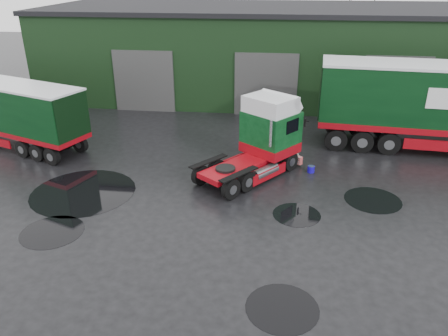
# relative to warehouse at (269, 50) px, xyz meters

# --- Properties ---
(ground) EXTENTS (100.00, 100.00, 0.00)m
(ground) POSITION_rel_warehouse_xyz_m (-2.00, -20.00, -3.16)
(ground) COLOR black
(warehouse) EXTENTS (32.40, 12.40, 6.30)m
(warehouse) POSITION_rel_warehouse_xyz_m (0.00, 0.00, 0.00)
(warehouse) COLOR black
(warehouse) RESTS_ON ground
(hero_tractor) EXTENTS (5.50, 6.04, 3.59)m
(hero_tractor) POSITION_rel_warehouse_xyz_m (-0.50, -15.50, -1.36)
(hero_tractor) COLOR #0B3E19
(hero_tractor) RESTS_ON ground
(wash_bucket) EXTENTS (0.39, 0.39, 0.31)m
(wash_bucket) POSITION_rel_warehouse_xyz_m (2.49, -14.62, -3.00)
(wash_bucket) COLOR #1608AE
(wash_bucket) RESTS_ON ground
(tree_back_a) EXTENTS (4.40, 4.40, 9.50)m
(tree_back_a) POSITION_rel_warehouse_xyz_m (-8.00, 10.00, 1.59)
(tree_back_a) COLOR black
(tree_back_a) RESTS_ON ground
(tree_back_b) EXTENTS (4.40, 4.40, 7.50)m
(tree_back_b) POSITION_rel_warehouse_xyz_m (8.00, 10.00, 0.59)
(tree_back_b) COLOR black
(tree_back_b) RESTS_ON ground
(puddle_0) EXTENTS (2.31, 2.31, 0.01)m
(puddle_0) POSITION_rel_warehouse_xyz_m (-7.28, -20.97, -3.15)
(puddle_0) COLOR black
(puddle_0) RESTS_ON ground
(puddle_1) EXTENTS (1.89, 1.89, 0.01)m
(puddle_1) POSITION_rel_warehouse_xyz_m (1.70, -18.67, -3.15)
(puddle_1) COLOR black
(puddle_1) RESTS_ON ground
(puddle_2) EXTENTS (4.46, 4.46, 0.01)m
(puddle_2) POSITION_rel_warehouse_xyz_m (-7.43, -17.83, -3.15)
(puddle_2) COLOR black
(puddle_2) RESTS_ON ground
(puddle_3) EXTENTS (2.12, 2.12, 0.01)m
(puddle_3) POSITION_rel_warehouse_xyz_m (1.12, -23.95, -3.15)
(puddle_3) COLOR black
(puddle_3) RESTS_ON ground
(puddle_4) EXTENTS (2.35, 2.35, 0.01)m
(puddle_4) POSITION_rel_warehouse_xyz_m (4.90, -17.09, -3.15)
(puddle_4) COLOR black
(puddle_4) RESTS_ON ground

